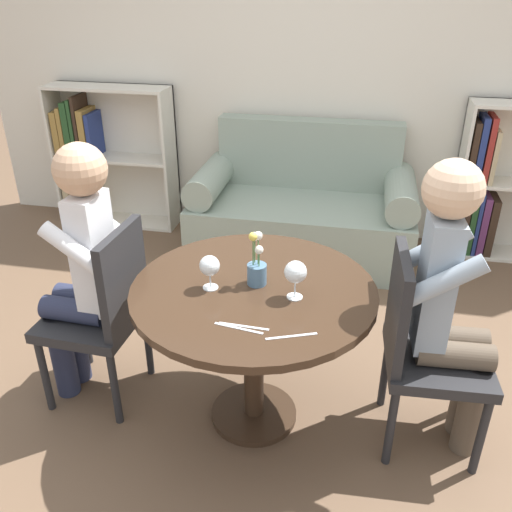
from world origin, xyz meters
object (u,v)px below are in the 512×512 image
Objects in this scene: bookshelf_right at (507,187)px; flower_vase at (257,266)px; chair_right at (422,345)px; wine_glass_right at (296,273)px; person_right at (451,304)px; person_left at (82,268)px; bookshelf_left at (101,155)px; wine_glass_left at (210,267)px; chair_left at (104,309)px; couch at (303,212)px.

bookshelf_right is 2.45m from flower_vase.
chair_right is 0.62m from wine_glass_right.
bookshelf_right is 2.42m from wine_glass_right.
person_right is (-0.62, -1.98, 0.19)m from bookshelf_right.
chair_right is 1.51m from person_left.
bookshelf_left reaches higher than wine_glass_left.
chair_left is at bearing 175.79° from wine_glass_right.
wine_glass_right is at bearing -24.08° from flower_vase.
chair_left is at bearing 88.12° from person_left.
flower_vase is at bearing -89.78° from couch.
bookshelf_right is at bearing 52.38° from wine_glass_left.
flower_vase is at bearing -49.72° from bookshelf_left.
bookshelf_left is 1.23× the size of chair_left.
person_right is at bearing -87.64° from chair_right.
person_right is (0.79, -1.71, 0.39)m from couch.
wine_glass_left is 0.35m from wine_glass_right.
bookshelf_left is 2.18m from person_left.
chair_right is 6.14× the size of wine_glass_left.
person_right is 5.47× the size of flower_vase.
wine_glass_left is (-1.58, -2.06, 0.30)m from bookshelf_right.
bookshelf_left is at bearing 46.84° from chair_right.
person_left reaches higher than wine_glass_right.
person_left is 0.98× the size of person_right.
bookshelf_left reaches higher than chair_left.
couch is 1.21× the size of person_right.
person_left is (0.88, -1.99, 0.14)m from bookshelf_left.
bookshelf_left and bookshelf_right have the same top height.
bookshelf_left is 7.53× the size of wine_glass_left.
chair_left is 0.22m from person_left.
person_left is at bearing -179.67° from flower_vase.
bookshelf_left is 1.00× the size of bookshelf_right.
wine_glass_right is (0.35, -0.00, 0.01)m from wine_glass_left.
wine_glass_left is at bearing -53.87° from bookshelf_left.
wine_glass_left is at bearing 91.37° from person_right.
chair_left is 1.41m from chair_right.
person_left is at bearing 175.76° from wine_glass_right.
chair_left is (0.97, -1.99, -0.06)m from bookshelf_left.
bookshelf_right is 2.91m from chair_left.
bookshelf_right is at bearing -22.91° from chair_right.
wine_glass_right is at bearing -0.56° from wine_glass_left.
bookshelf_right is 0.87× the size of person_left.
bookshelf_left is 4.68× the size of flower_vase.
wine_glass_right is (-0.61, -0.08, 0.12)m from person_right.
person_right reaches higher than chair_right.
wine_glass_right is (0.96, -0.07, 0.13)m from person_left.
bookshelf_right is 2.61m from wine_glass_left.
person_left is 7.85× the size of wine_glass_right.
person_left is (-0.08, 0.01, 0.20)m from chair_left.
bookshelf_left is (-1.67, 0.27, 0.24)m from couch.
flower_vase is (1.68, -1.98, 0.24)m from bookshelf_left.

